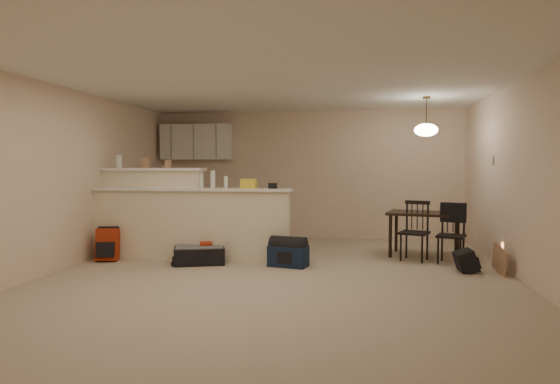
% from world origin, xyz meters
% --- Properties ---
extents(room, '(7.00, 7.02, 2.50)m').
position_xyz_m(room, '(0.00, 0.00, 1.25)').
color(room, tan).
rests_on(room, ground).
extents(breakfast_bar, '(3.08, 0.58, 1.39)m').
position_xyz_m(breakfast_bar, '(-1.76, 0.98, 0.61)').
color(breakfast_bar, beige).
rests_on(breakfast_bar, ground).
extents(upper_cabinets, '(1.40, 0.34, 0.70)m').
position_xyz_m(upper_cabinets, '(-2.20, 3.32, 1.90)').
color(upper_cabinets, white).
rests_on(upper_cabinets, room).
extents(kitchen_counter, '(1.80, 0.60, 0.90)m').
position_xyz_m(kitchen_counter, '(-2.00, 3.19, 0.45)').
color(kitchen_counter, white).
rests_on(kitchen_counter, ground).
extents(thermostat, '(0.02, 0.12, 0.12)m').
position_xyz_m(thermostat, '(2.98, 1.55, 1.50)').
color(thermostat, beige).
rests_on(thermostat, room).
extents(jar, '(0.10, 0.10, 0.20)m').
position_xyz_m(jar, '(-2.75, 1.12, 1.49)').
color(jar, silver).
rests_on(jar, breakfast_bar).
extents(cereal_box, '(0.10, 0.07, 0.16)m').
position_xyz_m(cereal_box, '(-2.29, 1.12, 1.47)').
color(cereal_box, '#A37654').
rests_on(cereal_box, breakfast_bar).
extents(small_box, '(0.08, 0.06, 0.12)m').
position_xyz_m(small_box, '(-1.94, 1.12, 1.45)').
color(small_box, '#A37654').
rests_on(small_box, breakfast_bar).
extents(bottle_a, '(0.07, 0.07, 0.26)m').
position_xyz_m(bottle_a, '(-1.15, 0.90, 1.22)').
color(bottle_a, silver).
rests_on(bottle_a, breakfast_bar).
extents(bottle_b, '(0.06, 0.06, 0.18)m').
position_xyz_m(bottle_b, '(-0.95, 0.90, 1.18)').
color(bottle_b, silver).
rests_on(bottle_b, breakfast_bar).
extents(bag_lump, '(0.22, 0.18, 0.14)m').
position_xyz_m(bag_lump, '(-0.60, 0.90, 1.16)').
color(bag_lump, '#A37654').
rests_on(bag_lump, breakfast_bar).
extents(pouch, '(0.12, 0.10, 0.08)m').
position_xyz_m(pouch, '(-0.24, 0.90, 1.13)').
color(pouch, '#A37654').
rests_on(pouch, breakfast_bar).
extents(extra_item_x, '(0.05, 0.05, 0.21)m').
position_xyz_m(extra_item_x, '(-1.33, 0.90, 1.19)').
color(extra_item_x, silver).
rests_on(extra_item_x, breakfast_bar).
extents(dining_table, '(1.25, 0.97, 0.70)m').
position_xyz_m(dining_table, '(2.04, 1.72, 0.61)').
color(dining_table, black).
rests_on(dining_table, ground).
extents(pendant_lamp, '(0.36, 0.36, 0.62)m').
position_xyz_m(pendant_lamp, '(2.04, 1.72, 1.99)').
color(pendant_lamp, brown).
rests_on(pendant_lamp, room).
extents(dining_chair_near, '(0.50, 0.49, 0.89)m').
position_xyz_m(dining_chair_near, '(1.84, 1.33, 0.45)').
color(dining_chair_near, black).
rests_on(dining_chair_near, ground).
extents(dining_chair_far, '(0.48, 0.47, 0.86)m').
position_xyz_m(dining_chair_far, '(2.34, 1.17, 0.43)').
color(dining_chair_far, black).
rests_on(dining_chair_far, ground).
extents(suitcase, '(0.82, 0.66, 0.24)m').
position_xyz_m(suitcase, '(-1.27, 0.61, 0.12)').
color(suitcase, black).
rests_on(suitcase, ground).
extents(red_backpack, '(0.36, 0.27, 0.48)m').
position_xyz_m(red_backpack, '(-2.70, 0.61, 0.24)').
color(red_backpack, '#A42B12').
rests_on(red_backpack, ground).
extents(navy_duffel, '(0.59, 0.41, 0.29)m').
position_xyz_m(navy_duffel, '(0.03, 0.61, 0.15)').
color(navy_duffel, '#12213B').
rests_on(navy_duffel, ground).
extents(black_daypack, '(0.24, 0.33, 0.28)m').
position_xyz_m(black_daypack, '(2.44, 0.61, 0.14)').
color(black_daypack, black).
rests_on(black_daypack, ground).
extents(cardboard_sheet, '(0.06, 0.47, 0.36)m').
position_xyz_m(cardboard_sheet, '(2.85, 0.55, 0.18)').
color(cardboard_sheet, '#A37654').
rests_on(cardboard_sheet, ground).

